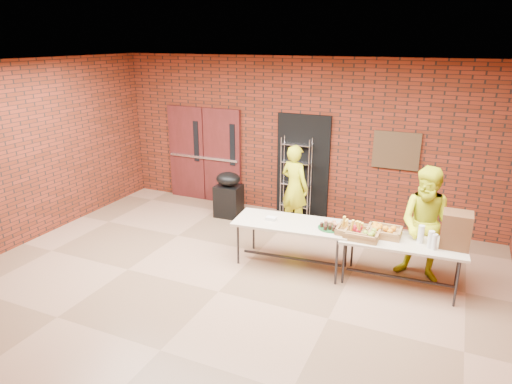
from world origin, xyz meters
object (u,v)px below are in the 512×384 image
at_px(table_left, 292,226).
at_px(table_right, 402,244).
at_px(coffee_dispenser, 456,230).
at_px(volunteer_man, 428,225).
at_px(volunteer_woman, 295,187).
at_px(covered_grill, 229,194).
at_px(wire_rack, 296,178).

bearing_deg(table_left, table_right, -2.78).
bearing_deg(table_left, coffee_dispenser, -1.34).
xyz_separation_m(table_left, volunteer_man, (1.98, 0.42, 0.20)).
relative_size(table_right, volunteer_man, 1.02).
xyz_separation_m(table_right, volunteer_woman, (-2.19, 1.44, 0.16)).
bearing_deg(covered_grill, volunteer_man, -18.29).
relative_size(table_right, covered_grill, 1.90).
distance_m(table_left, volunteer_man, 2.03).
bearing_deg(volunteer_woman, volunteer_man, 175.99).
height_order(volunteer_woman, volunteer_man, volunteer_man).
height_order(covered_grill, volunteer_man, volunteer_man).
xyz_separation_m(table_right, coffee_dispenser, (0.68, 0.09, 0.32)).
bearing_deg(table_right, volunteer_man, 46.08).
xyz_separation_m(wire_rack, volunteer_woman, (0.18, -0.58, -0.00)).
height_order(table_left, volunteer_woman, volunteer_woman).
relative_size(table_right, coffee_dispenser, 3.51).
bearing_deg(table_left, volunteer_man, 6.82).
bearing_deg(wire_rack, covered_grill, -153.85).
bearing_deg(volunteer_woman, covered_grill, 19.98).
distance_m(wire_rack, covered_grill, 1.42).
distance_m(table_right, coffee_dispenser, 0.76).
relative_size(wire_rack, coffee_dispenser, 3.21).
distance_m(covered_grill, volunteer_man, 4.07).
bearing_deg(coffee_dispenser, volunteer_man, 145.95).
distance_m(table_left, covered_grill, 2.46).
xyz_separation_m(wire_rack, covered_grill, (-1.24, -0.59, -0.35)).
distance_m(wire_rack, volunteer_woman, 0.61).
bearing_deg(volunteer_man, table_left, -160.21).
relative_size(wire_rack, table_left, 0.87).
relative_size(wire_rack, covered_grill, 1.74).
height_order(table_left, volunteer_man, volunteer_man).
bearing_deg(wire_rack, volunteer_woman, -71.90).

